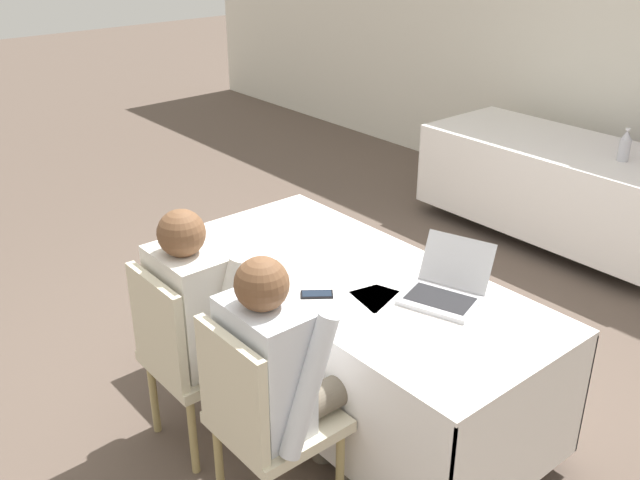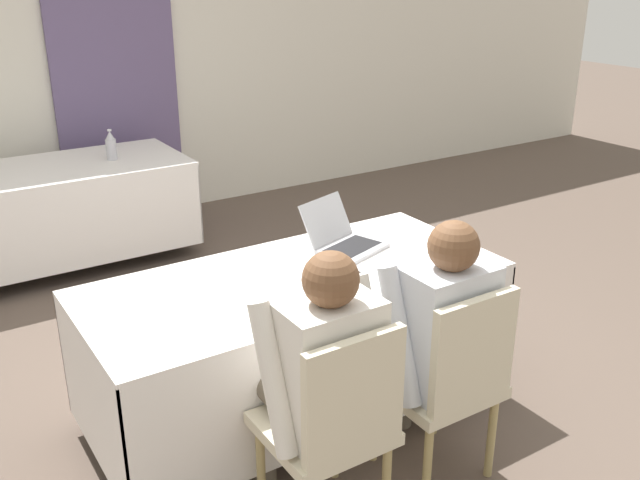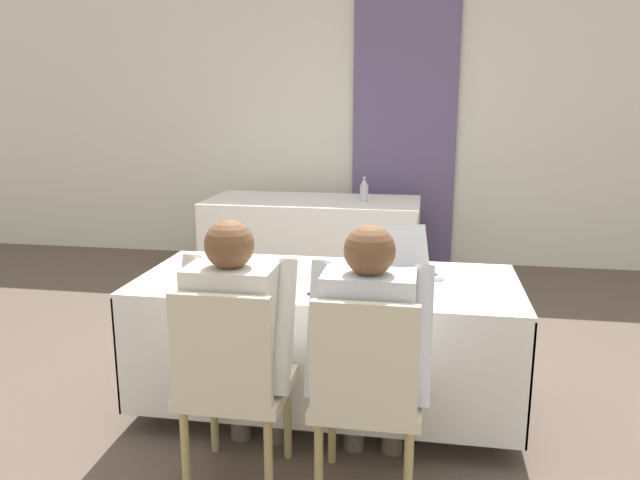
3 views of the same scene
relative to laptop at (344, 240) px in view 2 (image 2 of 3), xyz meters
The scene contains 14 objects.
ground_plane 0.88m from the laptop, 157.18° to the right, with size 24.00×24.00×0.00m, color brown.
wall_back 3.17m from the laptop, 97.14° to the left, with size 12.00×0.06×2.70m.
curtain_panel 3.08m from the laptop, 92.66° to the left, with size 1.00×0.04×2.65m.
conference_table_near 0.47m from the laptop, 157.18° to the right, with size 1.93×0.87×0.73m.
conference_table_far 2.51m from the laptop, 111.58° to the left, with size 1.93×0.87×0.73m.
laptop is the anchor object (origin of this frame).
cell_phone 0.55m from the laptop, 131.91° to the right, with size 0.14×0.15×0.01m.
paper_beside_laptop 0.24m from the laptop, 136.10° to the right, with size 0.27×0.33×0.00m.
paper_centre_table 0.36m from the laptop, 127.53° to the right, with size 0.29×0.35×0.00m.
water_bottle 2.34m from the laptop, 101.11° to the left, with size 0.08×0.08×0.22m.
chair_near_left 1.16m from the laptop, 126.32° to the right, with size 0.44×0.44×0.90m.
chair_near_right 0.95m from the laptop, 96.84° to the right, with size 0.44×0.44×0.90m.
person_checkered_shirt 1.05m from the laptop, 129.68° to the right, with size 0.50×0.52×1.16m.
person_white_shirt 0.82m from the laptop, 97.71° to the right, with size 0.50×0.52×1.16m.
Camera 2 is at (-1.49, -2.54, 2.07)m, focal length 40.00 mm.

